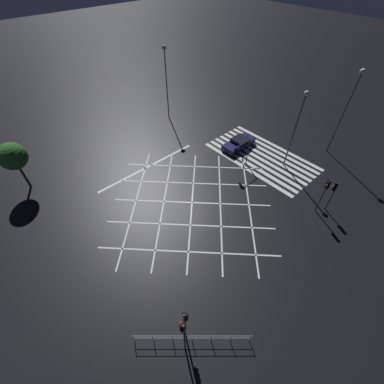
# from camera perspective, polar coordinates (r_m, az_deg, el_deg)

# --- Properties ---
(ground_plane) EXTENTS (200.00, 200.00, 0.00)m
(ground_plane) POSITION_cam_1_polar(r_m,az_deg,el_deg) (26.16, 0.00, -2.35)
(ground_plane) COLOR black
(road_markings) EXTENTS (19.47, 24.64, 0.01)m
(road_markings) POSITION_cam_1_polar(r_m,az_deg,el_deg) (30.56, 10.29, 5.18)
(road_markings) COLOR silver
(road_markings) RESTS_ON ground_plane
(traffic_light_nw_cross) EXTENTS (0.36, 0.39, 3.37)m
(traffic_light_nw_cross) POSITION_cam_1_polar(r_m,az_deg,el_deg) (17.77, -1.48, -26.48)
(traffic_light_nw_cross) COLOR #424244
(traffic_light_nw_cross) RESTS_ON ground_plane
(traffic_light_median_south) EXTENTS (0.36, 2.66, 3.40)m
(traffic_light_median_south) POSITION_cam_1_polar(r_m,az_deg,el_deg) (29.14, 10.79, 9.10)
(traffic_light_median_south) COLOR #424244
(traffic_light_median_south) RESTS_ON ground_plane
(traffic_light_sw_cross) EXTENTS (0.36, 0.39, 4.07)m
(traffic_light_sw_cross) POSITION_cam_1_polar(r_m,az_deg,el_deg) (26.26, 27.48, 0.45)
(traffic_light_sw_cross) COLOR #424244
(traffic_light_sw_cross) RESTS_ON ground_plane
(traffic_light_sw_main) EXTENTS (0.39, 0.36, 3.48)m
(traffic_light_sw_main) POSITION_cam_1_polar(r_m,az_deg,el_deg) (27.21, 28.92, 0.29)
(traffic_light_sw_main) COLOR #424244
(traffic_light_sw_main) RESTS_ON ground_plane
(traffic_light_nw_main) EXTENTS (0.39, 0.36, 4.42)m
(traffic_light_nw_main) POSITION_cam_1_polar(r_m,az_deg,el_deg) (16.80, -1.98, -28.67)
(traffic_light_nw_main) COLOR #424244
(traffic_light_nw_main) RESTS_ON ground_plane
(street_lamp_east) EXTENTS (0.47, 0.47, 8.93)m
(street_lamp_east) POSITION_cam_1_polar(r_m,az_deg,el_deg) (29.32, 22.53, 14.75)
(street_lamp_east) COLOR #424244
(street_lamp_east) RESTS_ON ground_plane
(street_lamp_west) EXTENTS (0.59, 0.59, 9.76)m
(street_lamp_west) POSITION_cam_1_polar(r_m,az_deg,el_deg) (37.19, -5.93, 26.00)
(street_lamp_west) COLOR #424244
(street_lamp_west) RESTS_ON ground_plane
(street_lamp_far) EXTENTS (0.53, 0.53, 9.95)m
(street_lamp_far) POSITION_cam_1_polar(r_m,az_deg,el_deg) (33.86, 31.76, 17.34)
(street_lamp_far) COLOR #424244
(street_lamp_far) RESTS_ON ground_plane
(street_tree_near) EXTENTS (2.70, 2.70, 5.45)m
(street_tree_near) POSITION_cam_1_polar(r_m,az_deg,el_deg) (30.60, -35.05, 6.48)
(street_tree_near) COLOR #38281C
(street_tree_near) RESTS_ON ground_plane
(waiting_car) EXTENTS (1.86, 4.54, 1.26)m
(waiting_car) POSITION_cam_1_polar(r_m,az_deg,el_deg) (33.69, 10.37, 10.66)
(waiting_car) COLOR #191951
(waiting_car) RESTS_ON ground_plane
(pedestrian_railing) EXTENTS (5.20, 5.78, 1.05)m
(pedestrian_railing) POSITION_cam_1_polar(r_m,az_deg,el_deg) (19.28, 0.00, -29.65)
(pedestrian_railing) COLOR #9EA0A5
(pedestrian_railing) RESTS_ON ground_plane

